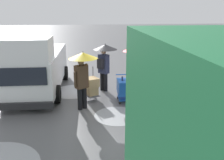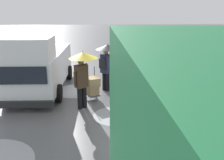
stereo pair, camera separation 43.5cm
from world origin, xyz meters
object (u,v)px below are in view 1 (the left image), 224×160
Objects in this scene: shopping_cart_vendor at (124,88)px; pedestrian_black_side at (144,70)px; pedestrian_pink_side at (135,58)px; pedestrian_white_side at (104,57)px; hand_dolly_boxes at (92,86)px; pedestrian_far_side at (82,67)px; cargo_van_parked_right at (37,66)px.

pedestrian_black_side reaches higher than shopping_cart_vendor.
pedestrian_pink_side is 1.00× the size of pedestrian_white_side.
pedestrian_pink_side is at bearing -165.70° from hand_dolly_boxes.
pedestrian_far_side is at bearing 62.73° from pedestrian_white_side.
pedestrian_pink_side is at bearing -149.38° from pedestrian_far_side.
pedestrian_black_side is at bearing 139.57° from hand_dolly_boxes.
pedestrian_white_side is at bearing -120.66° from hand_dolly_boxes.
pedestrian_pink_side reaches higher than hand_dolly_boxes.
cargo_van_parked_right reaches higher than pedestrian_far_side.
pedestrian_white_side is at bearing 176.34° from cargo_van_parked_right.
pedestrian_white_side is (1.12, -2.56, 0.00)m from pedestrian_black_side.
cargo_van_parked_right is 3.95m from shopping_cart_vendor.
pedestrian_white_side is at bearing -117.27° from pedestrian_far_side.
shopping_cart_vendor is 0.49× the size of pedestrian_black_side.
cargo_van_parked_right is at bearing -28.58° from hand_dolly_boxes.
pedestrian_black_side is (0.11, 1.97, -0.01)m from pedestrian_pink_side.
hand_dolly_boxes is at bearing 14.30° from pedestrian_pink_side.
pedestrian_black_side is (-0.47, 1.17, 1.00)m from shopping_cart_vendor.
pedestrian_black_side is at bearing 111.99° from shopping_cart_vendor.
shopping_cart_vendor is (-3.57, 1.57, -0.61)m from cargo_van_parked_right.
pedestrian_far_side is (2.21, 1.31, 0.00)m from pedestrian_pink_side.
cargo_van_parked_right is 2.52× the size of pedestrian_far_side.
hand_dolly_boxes is 0.61× the size of pedestrian_pink_side.
pedestrian_pink_side and pedestrian_white_side have the same top height.
pedestrian_black_side is at bearing 162.52° from pedestrian_far_side.
hand_dolly_boxes is at bearing -40.43° from pedestrian_black_side.
pedestrian_black_side is 2.79m from pedestrian_white_side.
pedestrian_pink_side is (-1.86, -0.47, 1.00)m from hand_dolly_boxes.
shopping_cart_vendor is 0.79× the size of hand_dolly_boxes.
shopping_cart_vendor is 0.49× the size of pedestrian_pink_side.
hand_dolly_boxes is 1.35m from pedestrian_far_side.
pedestrian_pink_side is at bearing 154.43° from pedestrian_white_side.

